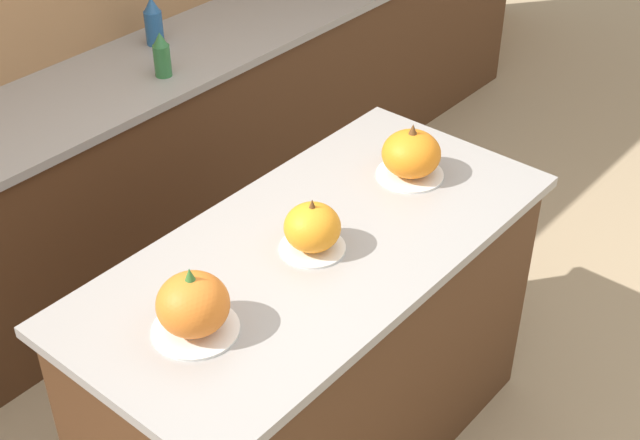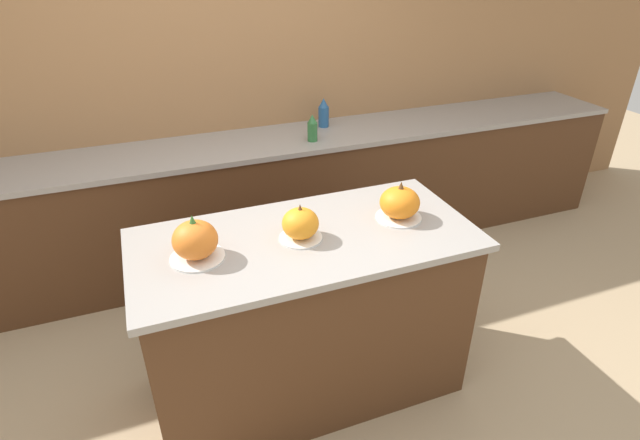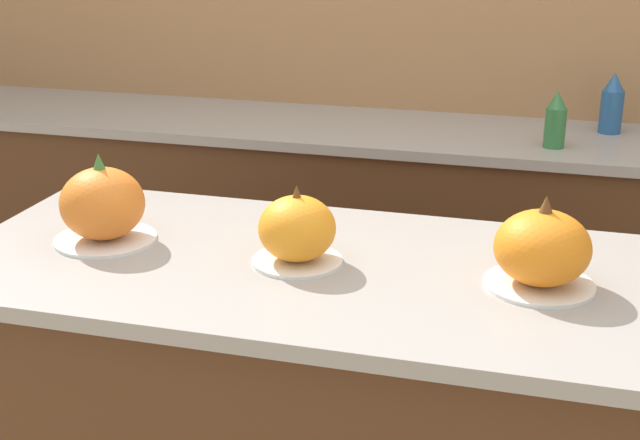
{
  "view_description": "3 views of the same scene",
  "coord_description": "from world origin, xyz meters",
  "px_view_note": "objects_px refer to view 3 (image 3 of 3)",
  "views": [
    {
      "loc": [
        -1.61,
        -1.37,
        2.56
      ],
      "look_at": [
        -0.01,
        -0.02,
        1.05
      ],
      "focal_mm": 50.0,
      "sensor_mm": 36.0,
      "label": 1
    },
    {
      "loc": [
        -0.64,
        -1.86,
        2.14
      ],
      "look_at": [
        0.06,
        -0.03,
        1.04
      ],
      "focal_mm": 28.0,
      "sensor_mm": 36.0,
      "label": 2
    },
    {
      "loc": [
        0.51,
        -1.72,
        1.69
      ],
      "look_at": [
        0.04,
        -0.05,
        1.07
      ],
      "focal_mm": 50.0,
      "sensor_mm": 36.0,
      "label": 3
    }
  ],
  "objects_px": {
    "pumpkin_cake_left": "(102,206)",
    "bottle_tall": "(612,104)",
    "pumpkin_cake_center": "(297,231)",
    "bottle_short": "(556,121)",
    "pumpkin_cake_right": "(542,250)"
  },
  "relations": [
    {
      "from": "pumpkin_cake_left",
      "to": "bottle_tall",
      "type": "xyz_separation_m",
      "value": [
        1.15,
        1.47,
        -0.0
      ]
    },
    {
      "from": "pumpkin_cake_left",
      "to": "pumpkin_cake_center",
      "type": "height_order",
      "value": "pumpkin_cake_left"
    },
    {
      "from": "pumpkin_cake_left",
      "to": "bottle_tall",
      "type": "distance_m",
      "value": 1.87
    },
    {
      "from": "pumpkin_cake_center",
      "to": "bottle_short",
      "type": "bearing_deg",
      "value": 67.58
    },
    {
      "from": "pumpkin_cake_center",
      "to": "bottle_tall",
      "type": "height_order",
      "value": "bottle_tall"
    },
    {
      "from": "pumpkin_cake_center",
      "to": "pumpkin_cake_right",
      "type": "relative_size",
      "value": 0.88
    },
    {
      "from": "bottle_tall",
      "to": "bottle_short",
      "type": "distance_m",
      "value": 0.31
    },
    {
      "from": "bottle_tall",
      "to": "bottle_short",
      "type": "xyz_separation_m",
      "value": [
        -0.18,
        -0.25,
        -0.01
      ]
    },
    {
      "from": "pumpkin_cake_left",
      "to": "bottle_tall",
      "type": "height_order",
      "value": "pumpkin_cake_left"
    },
    {
      "from": "bottle_short",
      "to": "bottle_tall",
      "type": "bearing_deg",
      "value": 54.61
    },
    {
      "from": "pumpkin_cake_left",
      "to": "pumpkin_cake_center",
      "type": "xyz_separation_m",
      "value": [
        0.47,
        -0.0,
        -0.01
      ]
    },
    {
      "from": "pumpkin_cake_left",
      "to": "bottle_short",
      "type": "xyz_separation_m",
      "value": [
        0.97,
        1.22,
        -0.02
      ]
    },
    {
      "from": "bottle_tall",
      "to": "pumpkin_cake_center",
      "type": "bearing_deg",
      "value": -114.89
    },
    {
      "from": "pumpkin_cake_left",
      "to": "pumpkin_cake_right",
      "type": "xyz_separation_m",
      "value": [
        0.98,
        0.01,
        -0.01
      ]
    },
    {
      "from": "bottle_short",
      "to": "pumpkin_cake_left",
      "type": "bearing_deg",
      "value": -128.53
    }
  ]
}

